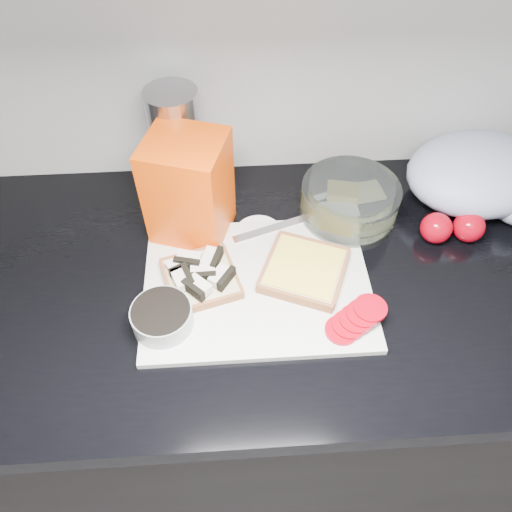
{
  "coord_description": "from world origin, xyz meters",
  "views": [
    {
      "loc": [
        -0.15,
        0.64,
        1.62
      ],
      "look_at": [
        -0.12,
        1.2,
        0.95
      ],
      "focal_mm": 35.0,
      "sensor_mm": 36.0,
      "label": 1
    }
  ],
  "objects": [
    {
      "name": "knife",
      "position": [
        -0.02,
        1.32,
        0.92
      ],
      "size": [
        0.23,
        0.09,
        0.01
      ],
      "rotation": [
        0.0,
        0.0,
        0.33
      ],
      "color": "silver",
      "rests_on": "cutting_board"
    },
    {
      "name": "bread_left",
      "position": [
        -0.22,
        1.18,
        0.92
      ],
      "size": [
        0.16,
        0.16,
        0.04
      ],
      "rotation": [
        0.0,
        0.0,
        0.28
      ],
      "color": "beige",
      "rests_on": "cutting_board"
    },
    {
      "name": "steel_canister",
      "position": [
        -0.25,
        1.43,
        1.02
      ],
      "size": [
        0.1,
        0.1,
        0.24
      ],
      "primitive_type": "cylinder",
      "color": "#A2A2A6",
      "rests_on": "countertop"
    },
    {
      "name": "tub_lid",
      "position": [
        -0.1,
        1.29,
        0.9
      ],
      "size": [
        0.11,
        0.11,
        0.01
      ],
      "primitive_type": "cylinder",
      "rotation": [
        0.0,
        0.0,
        -0.19
      ],
      "color": "white",
      "rests_on": "countertop"
    },
    {
      "name": "countertop",
      "position": [
        0.0,
        1.2,
        0.88
      ],
      "size": [
        3.5,
        0.64,
        0.04
      ],
      "primitive_type": "cube",
      "color": "black",
      "rests_on": "base_cabinet"
    },
    {
      "name": "bread_bag",
      "position": [
        -0.23,
        1.31,
        1.01
      ],
      "size": [
        0.17,
        0.16,
        0.21
      ],
      "primitive_type": "cube",
      "rotation": [
        0.0,
        0.0,
        -0.31
      ],
      "color": "#EB5103",
      "rests_on": "countertop"
    },
    {
      "name": "base_cabinet",
      "position": [
        0.0,
        1.2,
        0.43
      ],
      "size": [
        3.5,
        0.6,
        0.86
      ],
      "primitive_type": "cube",
      "color": "black",
      "rests_on": "ground"
    },
    {
      "name": "cutting_board",
      "position": [
        -0.12,
        1.17,
        0.91
      ],
      "size": [
        0.4,
        0.3,
        0.01
      ],
      "primitive_type": "cube",
      "color": "silver",
      "rests_on": "countertop"
    },
    {
      "name": "whole_tomatoes",
      "position": [
        0.26,
        1.26,
        0.93
      ],
      "size": [
        0.12,
        0.06,
        0.06
      ],
      "rotation": [
        0.0,
        0.0,
        0.31
      ],
      "color": "#A60312",
      "rests_on": "countertop"
    },
    {
      "name": "grocery_bag",
      "position": [
        0.35,
        1.36,
        0.96
      ],
      "size": [
        0.32,
        0.28,
        0.13
      ],
      "rotation": [
        0.0,
        0.0,
        0.18
      ],
      "color": "#B0BAD9",
      "rests_on": "countertop"
    },
    {
      "name": "glass_bowl",
      "position": [
        0.08,
        1.33,
        0.94
      ],
      "size": [
        0.19,
        0.19,
        0.08
      ],
      "rotation": [
        0.0,
        0.0,
        -0.21
      ],
      "color": "silver",
      "rests_on": "countertop"
    },
    {
      "name": "seed_tub",
      "position": [
        -0.28,
        1.09,
        0.93
      ],
      "size": [
        0.1,
        0.1,
        0.05
      ],
      "color": "#A1A6A6",
      "rests_on": "countertop"
    },
    {
      "name": "tomato_slices",
      "position": [
        0.04,
        1.07,
        0.92
      ],
      "size": [
        0.12,
        0.1,
        0.02
      ],
      "rotation": [
        0.0,
        0.0,
        0.05
      ],
      "color": "#A60312",
      "rests_on": "cutting_board"
    },
    {
      "name": "bread_right",
      "position": [
        -0.03,
        1.18,
        0.92
      ],
      "size": [
        0.19,
        0.19,
        0.02
      ],
      "rotation": [
        0.0,
        0.0,
        -0.4
      ],
      "color": "beige",
      "rests_on": "cutting_board"
    }
  ]
}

